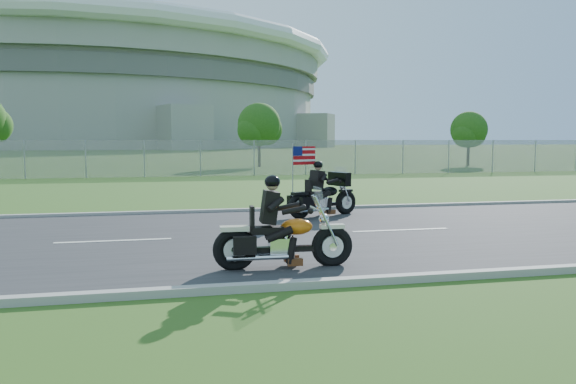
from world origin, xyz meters
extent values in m
plane|color=#2A591C|center=(0.00, 0.00, 0.00)|extent=(420.00, 420.00, 0.00)
cube|color=#28282B|center=(0.00, 0.00, 0.02)|extent=(120.00, 8.00, 0.04)
cube|color=#9E9B93|center=(0.00, 4.05, 0.05)|extent=(120.00, 0.18, 0.12)
cube|color=#9E9B93|center=(0.00, -4.05, 0.05)|extent=(120.00, 0.18, 0.12)
cube|color=gray|center=(-5.00, 20.00, 1.00)|extent=(60.00, 0.03, 2.00)
cylinder|color=#A3A099|center=(-20.00, 170.00, 10.00)|extent=(130.00, 130.00, 20.00)
cylinder|color=#605E5B|center=(-20.00, 170.00, 17.00)|extent=(132.00, 132.00, 4.00)
cylinder|color=#A3A099|center=(-20.00, 170.00, 23.00)|extent=(134.00, 134.00, 6.00)
torus|color=white|center=(-20.00, 170.00, 27.00)|extent=(140.40, 140.40, 4.40)
cylinder|color=#382316|center=(6.00, 30.00, 1.26)|extent=(0.22, 0.22, 2.52)
sphere|color=#214E15|center=(6.00, 30.00, 3.15)|extent=(3.20, 3.20, 3.20)
sphere|color=#214E15|center=(6.64, 30.48, 2.79)|extent=(2.40, 2.40, 2.40)
sphere|color=#214E15|center=(5.44, 29.60, 2.70)|extent=(2.24, 2.24, 2.24)
cylinder|color=#382316|center=(22.00, 28.00, 1.12)|extent=(0.22, 0.22, 2.24)
sphere|color=#214E15|center=(22.00, 28.00, 2.80)|extent=(2.80, 2.80, 2.80)
sphere|color=#214E15|center=(22.56, 28.42, 2.48)|extent=(2.10, 2.10, 2.10)
sphere|color=#214E15|center=(21.51, 27.65, 2.40)|extent=(1.96, 1.96, 1.96)
torus|color=black|center=(1.52, -2.96, 0.34)|extent=(0.67, 0.19, 0.66)
torus|color=black|center=(0.00, -2.91, 0.34)|extent=(0.67, 0.19, 0.66)
ellipsoid|color=orange|center=(0.96, -2.94, 0.67)|extent=(0.51, 0.30, 0.25)
cube|color=black|center=(0.49, -2.93, 0.63)|extent=(0.50, 0.29, 0.11)
cube|color=black|center=(0.54, -2.93, 0.98)|extent=(0.23, 0.37, 0.49)
sphere|color=black|center=(0.58, -2.93, 1.37)|extent=(0.25, 0.25, 0.24)
cube|color=silver|center=(1.32, -2.96, 1.10)|extent=(0.05, 0.41, 0.36)
torus|color=black|center=(3.70, 2.89, 0.34)|extent=(0.67, 0.40, 0.66)
torus|color=black|center=(2.30, 2.31, 0.34)|extent=(0.67, 0.40, 0.66)
ellipsoid|color=black|center=(3.18, 2.68, 0.67)|extent=(0.57, 0.46, 0.25)
cube|color=black|center=(2.75, 2.50, 0.63)|extent=(0.56, 0.44, 0.11)
cube|color=black|center=(2.79, 2.52, 0.98)|extent=(0.34, 0.41, 0.49)
sphere|color=black|center=(2.84, 2.53, 1.36)|extent=(0.32, 0.32, 0.24)
cube|color=black|center=(3.49, 2.81, 0.98)|extent=(0.46, 0.74, 0.36)
cube|color=#B70C11|center=(2.48, 2.58, 1.60)|extent=(0.67, 0.29, 0.46)
camera|label=1|loc=(-1.04, -11.25, 2.00)|focal=35.00mm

